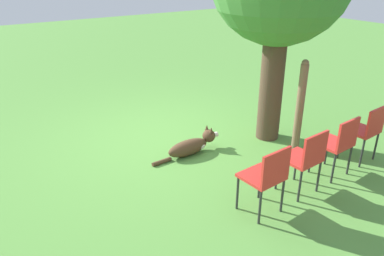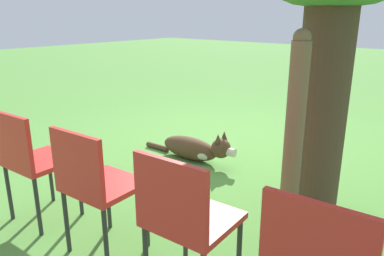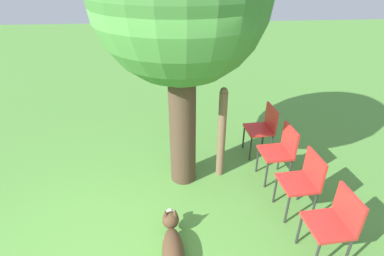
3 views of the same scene
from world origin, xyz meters
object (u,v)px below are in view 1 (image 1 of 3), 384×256
object	(u,v)px
fence_post	(300,106)
red_chair_1	(306,157)
red_chair_0	(267,175)
dog	(192,145)
red_chair_3	(366,129)
red_chair_2	(338,142)

from	to	relation	value
fence_post	red_chair_1	xyz separation A→B (m)	(0.91, -0.88, -0.21)
fence_post	red_chair_0	world-z (taller)	fence_post
dog	red_chair_0	size ratio (longest dim) A/B	1.38
dog	red_chair_1	size ratio (longest dim) A/B	1.38
red_chair_3	red_chair_0	bearing A→B (deg)	90.01
fence_post	red_chair_2	world-z (taller)	fence_post
red_chair_1	red_chair_2	size ratio (longest dim) A/B	1.00
fence_post	red_chair_3	bearing A→B (deg)	32.92
red_chair_1	dog	bearing A→B (deg)	14.52
red_chair_0	red_chair_3	bearing A→B (deg)	-89.99
fence_post	red_chair_1	size ratio (longest dim) A/B	1.66
dog	red_chair_0	world-z (taller)	red_chair_0
dog	fence_post	bearing A→B (deg)	-30.64
red_chair_1	red_chair_3	distance (m)	1.41
fence_post	red_chair_3	xyz separation A→B (m)	(0.81, 0.52, -0.21)
fence_post	red_chair_1	distance (m)	1.28
red_chair_2	red_chair_3	xyz separation A→B (m)	(-0.05, 0.70, 0.00)
red_chair_0	red_chair_3	size ratio (longest dim) A/B	1.00
red_chair_0	red_chair_1	world-z (taller)	same
red_chair_2	fence_post	bearing A→B (deg)	-15.82
fence_post	red_chair_2	xyz separation A→B (m)	(0.86, -0.18, -0.21)
dog	red_chair_1	world-z (taller)	red_chair_1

